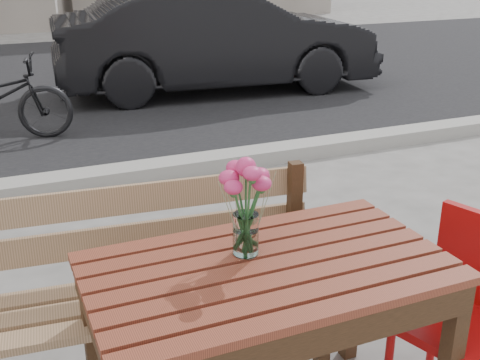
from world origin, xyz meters
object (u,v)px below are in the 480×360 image
at_px(main_vase, 246,195).
at_px(parked_car, 216,39).
at_px(main_table, 268,296).
at_px(red_chair, 466,304).

xyz_separation_m(main_vase, parked_car, (1.98, 5.50, -0.31)).
bearing_deg(main_table, parked_car, 70.67).
bearing_deg(red_chair, main_vase, -123.11).
height_order(main_vase, parked_car, parked_car).
height_order(main_table, main_vase, main_vase).
relative_size(main_vase, parked_car, 0.09).
xyz_separation_m(red_chair, main_vase, (-0.83, 0.22, 0.50)).
bearing_deg(main_vase, parked_car, 70.18).
distance_m(main_vase, parked_car, 5.85).
bearing_deg(red_chair, parked_car, 150.18).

